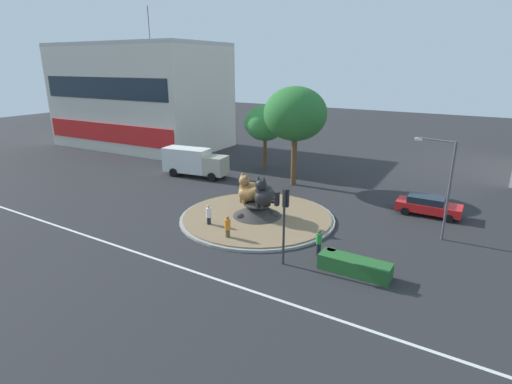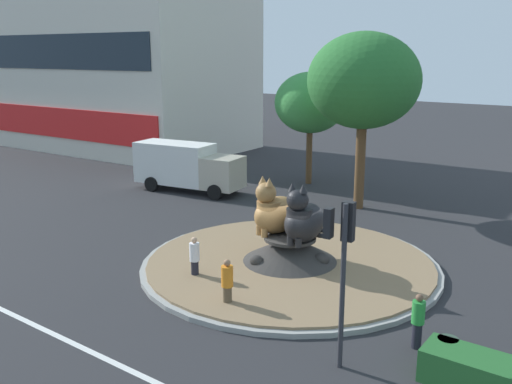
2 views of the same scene
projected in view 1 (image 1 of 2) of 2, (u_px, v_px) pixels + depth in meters
The scene contains 17 objects.
ground_plane at pixel (257, 219), 30.75m from camera, with size 160.00×160.00×0.00m, color #28282B.
lane_centreline at pixel (178, 266), 23.52m from camera, with size 112.00×0.20×0.01m, color silver.
roundabout_island at pixel (257, 215), 30.66m from camera, with size 11.78×11.78×1.27m.
cat_statue_tabby at pixel (249, 191), 30.49m from camera, with size 2.02×2.37×2.37m.
cat_statue_black at pixel (264, 195), 29.54m from camera, with size 1.47×2.39×2.39m.
traffic_light_mast at pixel (283, 210), 22.90m from camera, with size 0.71×0.58×4.60m.
shophouse_block at pixel (141, 96), 56.66m from camera, with size 23.86×13.88×17.91m.
clipped_hedge_strip at pixel (354, 266), 22.62m from camera, with size 4.05×1.20×0.90m, color #235B28.
broadleaf_tree_behind_island at pixel (295, 114), 37.37m from camera, with size 5.93×5.93×9.41m.
second_tree_near_tower at pixel (265, 123), 43.39m from camera, with size 4.53×4.53×7.17m.
streetlight_arm at pixel (445, 181), 26.17m from camera, with size 2.70×0.90×6.73m.
pedestrian_green_shirt at pixel (319, 242), 24.71m from camera, with size 0.38×0.38×1.67m.
pedestrian_white_shirt at pixel (209, 216), 28.85m from camera, with size 0.38×0.38×1.73m.
pedestrian_orange_shirt at pixel (228, 228), 26.68m from camera, with size 0.40×0.40×1.75m.
sedan_on_far_lane at pixel (428, 205), 31.32m from camera, with size 4.79×2.18×1.51m.
delivery_box_truck at pixel (194, 161), 41.95m from camera, with size 7.14×3.22×2.94m.
litter_bin at pixel (331, 256), 23.80m from camera, with size 0.56×0.56×0.90m.
Camera 1 is at (14.93, -24.45, 11.35)m, focal length 28.13 mm.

